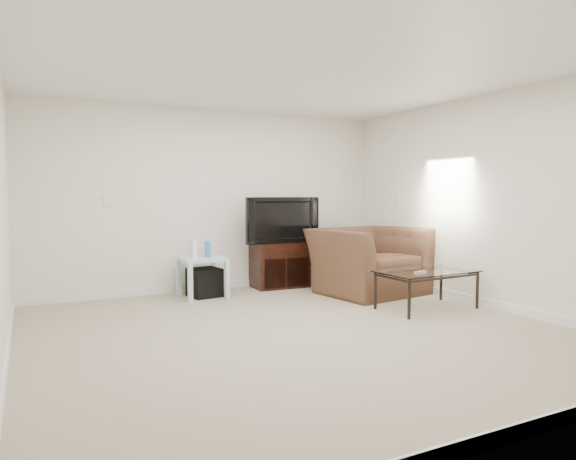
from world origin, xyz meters
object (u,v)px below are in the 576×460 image
television (280,220)px  coffee_table (427,290)px  side_table (203,277)px  subwoofer (204,282)px  recliner (369,249)px  tv_stand (279,264)px

television → coffee_table: (0.90, -2.05, -0.75)m
side_table → coffee_table: bearing=-41.2°
side_table → subwoofer: (0.03, 0.02, -0.08)m
subwoofer → recliner: bearing=-20.5°
side_table → recliner: recliner is taller
recliner → subwoofer: bearing=151.1°
television → recliner: size_ratio=0.78×
subwoofer → coffee_table: size_ratio=0.33×
side_table → recliner: bearing=-19.6°
coffee_table → tv_stand: bearing=113.4°
tv_stand → coffee_table: bearing=-64.6°
tv_stand → side_table: bearing=-167.2°
side_table → recliner: (2.09, -0.74, 0.33)m
side_table → subwoofer: 0.09m
side_table → recliner: 2.24m
tv_stand → recliner: recliner is taller
television → subwoofer: size_ratio=2.82×
television → subwoofer: bearing=-172.0°
television → subwoofer: television is taller
tv_stand → subwoofer: (-1.18, -0.21, -0.14)m
side_table → subwoofer: side_table is taller
side_table → coffee_table: size_ratio=0.48×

